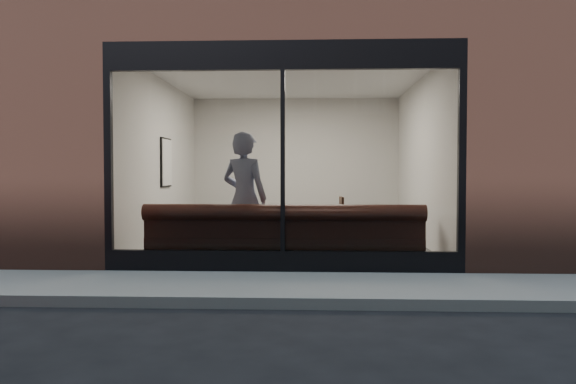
{
  "coord_description": "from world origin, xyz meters",
  "views": [
    {
      "loc": [
        0.41,
        -5.71,
        1.39
      ],
      "look_at": [
        0.06,
        2.4,
        1.11
      ],
      "focal_mm": 35.0,
      "sensor_mm": 36.0,
      "label": 1
    }
  ],
  "objects_px": {
    "cafe_table_left": "(207,212)",
    "cafe_chair_right": "(331,236)",
    "person": "(244,198)",
    "cafe_table_right": "(405,212)",
    "banquette": "(284,252)"
  },
  "relations": [
    {
      "from": "banquette",
      "to": "person",
      "type": "distance_m",
      "value": 1.02
    },
    {
      "from": "cafe_table_left",
      "to": "cafe_table_right",
      "type": "height_order",
      "value": "cafe_table_left"
    },
    {
      "from": "cafe_chair_right",
      "to": "cafe_table_right",
      "type": "bearing_deg",
      "value": 138.95
    },
    {
      "from": "cafe_table_left",
      "to": "cafe_table_right",
      "type": "distance_m",
      "value": 3.26
    },
    {
      "from": "cafe_table_right",
      "to": "cafe_chair_right",
      "type": "distance_m",
      "value": 1.56
    },
    {
      "from": "person",
      "to": "cafe_table_left",
      "type": "bearing_deg",
      "value": -23.52
    },
    {
      "from": "banquette",
      "to": "cafe_table_left",
      "type": "height_order",
      "value": "cafe_table_left"
    },
    {
      "from": "person",
      "to": "cafe_table_right",
      "type": "relative_size",
      "value": 3.42
    },
    {
      "from": "cafe_table_left",
      "to": "banquette",
      "type": "bearing_deg",
      "value": -37.56
    },
    {
      "from": "banquette",
      "to": "person",
      "type": "height_order",
      "value": "person"
    },
    {
      "from": "banquette",
      "to": "person",
      "type": "bearing_deg",
      "value": 156.56
    },
    {
      "from": "cafe_table_right",
      "to": "person",
      "type": "bearing_deg",
      "value": -162.78
    },
    {
      "from": "person",
      "to": "banquette",
      "type": "bearing_deg",
      "value": 179.66
    },
    {
      "from": "cafe_table_left",
      "to": "cafe_chair_right",
      "type": "height_order",
      "value": "cafe_table_left"
    },
    {
      "from": "cafe_table_left",
      "to": "cafe_chair_right",
      "type": "xyz_separation_m",
      "value": [
        2.08,
        0.93,
        -0.5
      ]
    }
  ]
}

